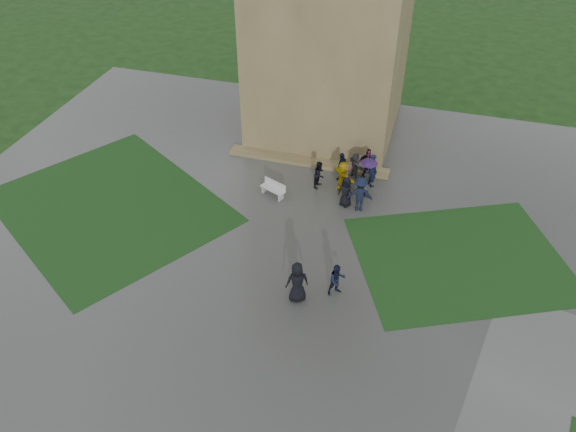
# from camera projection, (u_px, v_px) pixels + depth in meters

# --- Properties ---
(ground) EXTENTS (120.00, 120.00, 0.00)m
(ground) POSITION_uv_depth(u_px,v_px,m) (243.00, 299.00, 23.16)
(ground) COLOR black
(plaza) EXTENTS (34.00, 34.00, 0.02)m
(plaza) POSITION_uv_depth(u_px,v_px,m) (258.00, 267.00, 24.65)
(plaza) COLOR #373734
(plaza) RESTS_ON ground
(lawn_inset_left) EXTENTS (14.10, 13.46, 0.01)m
(lawn_inset_left) POSITION_uv_depth(u_px,v_px,m) (110.00, 206.00, 28.01)
(lawn_inset_left) COLOR black
(lawn_inset_left) RESTS_ON plaza
(lawn_inset_right) EXTENTS (11.12, 10.15, 0.01)m
(lawn_inset_right) POSITION_uv_depth(u_px,v_px,m) (460.00, 259.00, 25.02)
(lawn_inset_right) COLOR black
(lawn_inset_right) RESTS_ON plaza
(tower_plinth) EXTENTS (9.00, 0.80, 0.22)m
(tower_plinth) POSITION_uv_depth(u_px,v_px,m) (308.00, 162.00, 31.02)
(tower_plinth) COLOR brown
(tower_plinth) RESTS_ON plaza
(bench) EXTENTS (1.44, 0.94, 0.80)m
(bench) POSITION_uv_depth(u_px,v_px,m) (273.00, 188.00, 28.51)
(bench) COLOR beige
(bench) RESTS_ON plaza
(visitor_cluster) EXTENTS (3.29, 3.82, 2.62)m
(visitor_cluster) POSITION_uv_depth(u_px,v_px,m) (356.00, 175.00, 28.21)
(visitor_cluster) COLOR black
(visitor_cluster) RESTS_ON plaza
(pedestrian_mid) EXTENTS (0.84, 0.78, 1.52)m
(pedestrian_mid) POSITION_uv_depth(u_px,v_px,m) (337.00, 280.00, 22.94)
(pedestrian_mid) COLOR black
(pedestrian_mid) RESTS_ON plaza
(pedestrian_near) EXTENTS (1.13, 1.00, 1.92)m
(pedestrian_near) POSITION_uv_depth(u_px,v_px,m) (297.00, 282.00, 22.55)
(pedestrian_near) COLOR black
(pedestrian_near) RESTS_ON plaza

